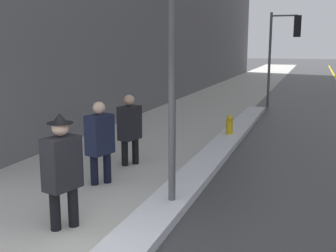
# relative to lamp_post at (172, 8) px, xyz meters

# --- Properties ---
(sidewalk_slab) EXTENTS (4.00, 80.00, 0.01)m
(sidewalk_slab) POSITION_rel_lamp_post_xyz_m (-2.27, 12.72, -3.24)
(sidewalk_slab) COLOR #B2AFA8
(sidewalk_slab) RESTS_ON ground
(snow_bank_curb) EXTENTS (0.68, 14.76, 0.15)m
(snow_bank_curb) POSITION_rel_lamp_post_xyz_m (-0.06, 3.88, -3.17)
(snow_bank_curb) COLOR silver
(snow_bank_curb) RESTS_ON ground
(lamp_post) EXTENTS (0.28, 0.28, 5.50)m
(lamp_post) POSITION_rel_lamp_post_xyz_m (0.00, 0.00, 0.00)
(lamp_post) COLOR #515156
(lamp_post) RESTS_ON ground
(traffic_light_near) EXTENTS (1.31, 0.32, 4.06)m
(traffic_light_near) POSITION_rel_lamp_post_xyz_m (0.86, 12.82, -0.31)
(traffic_light_near) COLOR #515156
(traffic_light_near) RESTS_ON ground
(pedestrian_trailing) EXTENTS (0.44, 0.60, 1.75)m
(pedestrian_trailing) POSITION_rel_lamp_post_xyz_m (-1.25, -1.28, -2.29)
(pedestrian_trailing) COLOR black
(pedestrian_trailing) RESTS_ON ground
(pedestrian_in_glasses) EXTENTS (0.44, 0.59, 1.64)m
(pedestrian_in_glasses) POSITION_rel_lamp_post_xyz_m (-1.71, 0.72, -2.34)
(pedestrian_in_glasses) COLOR black
(pedestrian_in_glasses) RESTS_ON ground
(pedestrian_nearside) EXTENTS (0.43, 0.58, 1.61)m
(pedestrian_nearside) POSITION_rel_lamp_post_xyz_m (-1.72, 2.13, -2.35)
(pedestrian_nearside) COLOR black
(pedestrian_nearside) RESTS_ON ground
(fire_hydrant) EXTENTS (0.20, 0.20, 0.70)m
(fire_hydrant) POSITION_rel_lamp_post_xyz_m (-0.12, 5.54, -2.90)
(fire_hydrant) COLOR gold
(fire_hydrant) RESTS_ON ground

